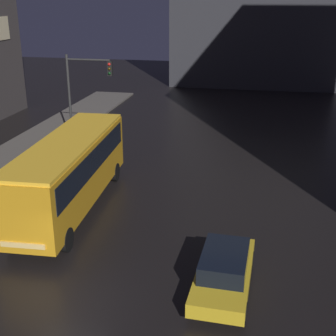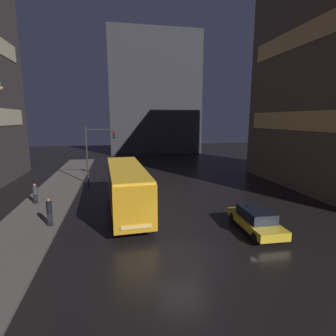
{
  "view_description": "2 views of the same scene",
  "coord_description": "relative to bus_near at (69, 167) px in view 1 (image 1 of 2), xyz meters",
  "views": [
    {
      "loc": [
        6.08,
        -12.01,
        9.7
      ],
      "look_at": [
        1.89,
        8.44,
        1.92
      ],
      "focal_mm": 50.0,
      "sensor_mm": 36.0,
      "label": 1
    },
    {
      "loc": [
        -3.19,
        -12.06,
        6.9
      ],
      "look_at": [
        1.09,
        9.57,
        2.78
      ],
      "focal_mm": 28.0,
      "sensor_mm": 36.0,
      "label": 2
    }
  ],
  "objects": [
    {
      "name": "ground_plane",
      "position": [
        2.53,
        -7.08,
        -2.12
      ],
      "size": [
        120.0,
        120.0,
        0.0
      ],
      "primitive_type": "plane",
      "color": "black"
    },
    {
      "name": "bus_near",
      "position": [
        0.0,
        0.0,
        0.0
      ],
      "size": [
        3.04,
        10.62,
        3.45
      ],
      "rotation": [
        0.0,
        0.0,
        3.19
      ],
      "color": "orange",
      "rests_on": "ground"
    },
    {
      "name": "car_taxi",
      "position": [
        7.72,
        -5.05,
        -1.38
      ],
      "size": [
        1.98,
        4.64,
        1.42
      ],
      "rotation": [
        0.0,
        0.0,
        3.11
      ],
      "color": "gold",
      "rests_on": "ground"
    },
    {
      "name": "traffic_light_main",
      "position": [
        -2.67,
        9.08,
        2.02
      ],
      "size": [
        3.08,
        0.35,
        6.14
      ],
      "color": "#2D2D2D",
      "rests_on": "ground"
    }
  ]
}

